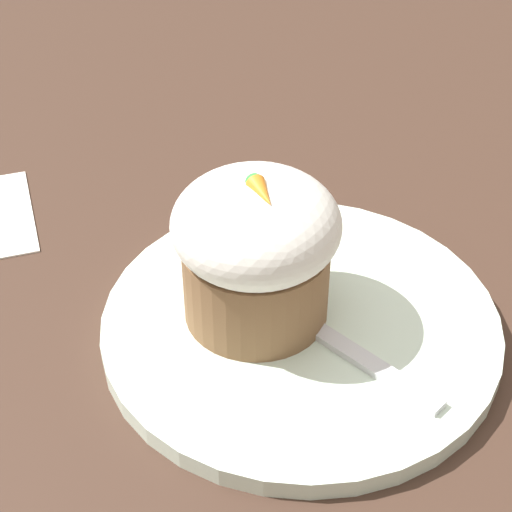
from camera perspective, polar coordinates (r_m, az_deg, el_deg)
The scene contains 4 objects.
ground_plane at distance 0.47m, azimuth 2.96°, elevation -5.11°, with size 4.00×4.00×0.00m, color #3D281E.
dessert_plate at distance 0.47m, azimuth 2.98°, elevation -4.62°, with size 0.22×0.22×0.01m.
carrot_cake at distance 0.44m, azimuth 0.00°, elevation 0.54°, with size 0.09×0.09×0.09m.
spoon at distance 0.46m, azimuth 3.01°, elevation -4.17°, with size 0.13×0.07×0.01m.
Camera 1 is at (0.30, -0.15, 0.33)m, focal length 60.00 mm.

